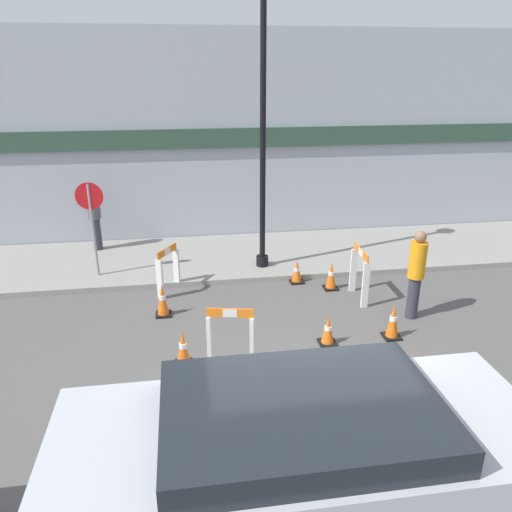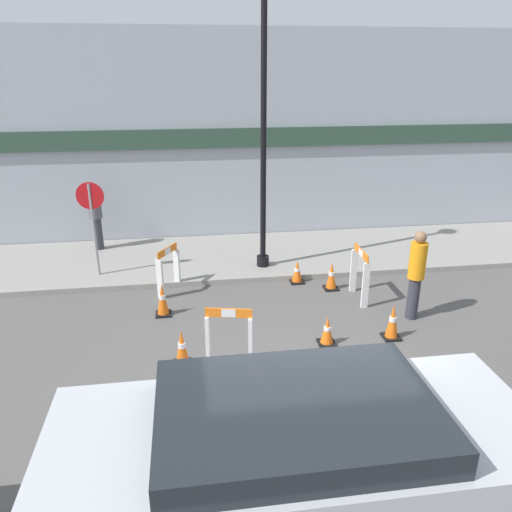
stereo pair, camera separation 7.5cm
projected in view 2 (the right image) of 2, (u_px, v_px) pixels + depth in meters
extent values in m
plane|color=#565451|center=(294.00, 412.00, 7.05)|extent=(60.00, 60.00, 0.00)
cube|color=gray|center=(243.00, 256.00, 12.63)|extent=(18.00, 3.14, 0.13)
cube|color=#A3A8B2|center=(234.00, 139.00, 13.19)|extent=(18.00, 0.12, 5.50)
cube|color=#2D4738|center=(235.00, 138.00, 13.07)|extent=(16.20, 0.10, 0.50)
cylinder|color=black|center=(263.00, 261.00, 11.83)|extent=(0.29, 0.29, 0.24)
cylinder|color=black|center=(263.00, 140.00, 10.82)|extent=(0.13, 0.13, 5.89)
cylinder|color=gray|center=(94.00, 230.00, 10.99)|extent=(0.06, 0.06, 2.10)
cylinder|color=red|center=(90.00, 196.00, 10.71)|extent=(0.60, 0.07, 0.60)
cube|color=white|center=(365.00, 286.00, 9.92)|extent=(0.13, 0.06, 0.96)
cube|color=white|center=(354.00, 271.00, 10.65)|extent=(0.13, 0.06, 0.96)
cube|color=orange|center=(361.00, 253.00, 10.09)|extent=(0.04, 0.85, 0.15)
cube|color=white|center=(361.00, 253.00, 10.09)|extent=(0.04, 0.25, 0.14)
cube|color=white|center=(177.00, 268.00, 10.89)|extent=(0.14, 0.12, 0.88)
cube|color=white|center=(160.00, 279.00, 10.34)|extent=(0.14, 0.12, 0.88)
cube|color=orange|center=(167.00, 251.00, 10.43)|extent=(0.40, 0.61, 0.15)
cube|color=white|center=(167.00, 251.00, 10.43)|extent=(0.14, 0.19, 0.14)
cube|color=white|center=(208.00, 345.00, 7.81)|extent=(0.09, 0.14, 0.99)
cube|color=white|center=(251.00, 346.00, 7.76)|extent=(0.09, 0.14, 0.99)
cube|color=orange|center=(229.00, 313.00, 7.58)|extent=(0.72, 0.18, 0.15)
cube|color=white|center=(229.00, 313.00, 7.58)|extent=(0.22, 0.08, 0.14)
cube|color=black|center=(391.00, 337.00, 8.96)|extent=(0.30, 0.30, 0.04)
cone|color=orange|center=(393.00, 321.00, 8.84)|extent=(0.22, 0.23, 0.62)
cylinder|color=white|center=(393.00, 319.00, 8.83)|extent=(0.13, 0.13, 0.09)
cube|color=black|center=(164.00, 314.00, 9.79)|extent=(0.30, 0.30, 0.04)
cone|color=orange|center=(162.00, 298.00, 9.67)|extent=(0.23, 0.22, 0.63)
cylinder|color=white|center=(162.00, 297.00, 9.66)|extent=(0.13, 0.13, 0.09)
cube|color=black|center=(327.00, 343.00, 8.76)|extent=(0.30, 0.30, 0.04)
cone|color=orange|center=(327.00, 330.00, 8.67)|extent=(0.22, 0.23, 0.49)
cylinder|color=white|center=(327.00, 328.00, 8.66)|extent=(0.13, 0.13, 0.07)
cube|color=black|center=(331.00, 288.00, 10.92)|extent=(0.30, 0.30, 0.04)
cone|color=orange|center=(332.00, 275.00, 10.80)|extent=(0.23, 0.22, 0.59)
cylinder|color=white|center=(332.00, 274.00, 10.79)|extent=(0.13, 0.13, 0.08)
cube|color=black|center=(297.00, 281.00, 11.25)|extent=(0.30, 0.30, 0.04)
cone|color=orange|center=(297.00, 271.00, 11.15)|extent=(0.23, 0.22, 0.49)
cylinder|color=white|center=(297.00, 270.00, 11.14)|extent=(0.13, 0.13, 0.07)
cube|color=black|center=(183.00, 364.00, 8.15)|extent=(0.30, 0.30, 0.04)
cone|color=orange|center=(182.00, 347.00, 8.04)|extent=(0.23, 0.23, 0.60)
cylinder|color=white|center=(182.00, 345.00, 8.03)|extent=(0.13, 0.13, 0.08)
cylinder|color=#33333D|center=(413.00, 298.00, 9.54)|extent=(0.27, 0.27, 0.84)
cylinder|color=orange|center=(418.00, 261.00, 9.26)|extent=(0.37, 0.37, 0.70)
sphere|color=#8E6647|center=(421.00, 237.00, 9.10)|extent=(0.26, 0.26, 0.22)
cylinder|color=#33333D|center=(98.00, 233.00, 12.81)|extent=(0.29, 0.29, 0.83)
cylinder|color=#4C4C51|center=(95.00, 205.00, 12.53)|extent=(0.40, 0.40, 0.69)
sphere|color=#8E6647|center=(92.00, 187.00, 12.37)|extent=(0.25, 0.25, 0.20)
cube|color=#B7BABF|center=(294.00, 477.00, 4.76)|extent=(4.57, 1.82, 1.22)
cube|color=#1E2328|center=(296.00, 426.00, 4.54)|extent=(2.51, 1.68, 0.55)
cylinder|color=black|center=(391.00, 445.00, 6.01)|extent=(0.60, 0.18, 0.60)
cylinder|color=black|center=(153.00, 471.00, 5.63)|extent=(0.60, 0.18, 0.60)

